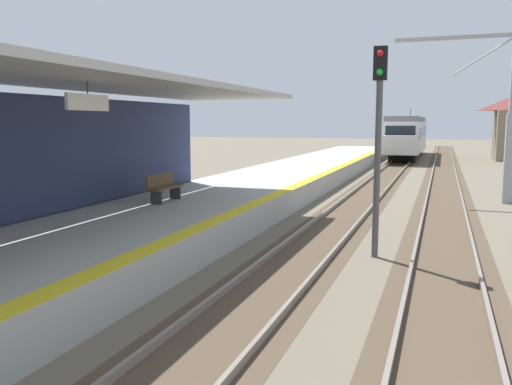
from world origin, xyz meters
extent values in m
cube|color=#A8A8A3|center=(-2.50, 16.00, 0.45)|extent=(5.00, 80.00, 0.90)
cube|color=yellow|center=(-0.25, 16.00, 0.90)|extent=(0.50, 80.00, 0.01)
cube|color=white|center=(-2.20, 11.08, 3.82)|extent=(0.08, 1.40, 0.36)
cylinder|color=#333333|center=(-2.20, 11.08, 4.14)|extent=(0.03, 0.03, 0.27)
cube|color=#4C3D2D|center=(1.90, 20.00, 0.00)|extent=(2.34, 120.00, 0.01)
cube|color=slate|center=(1.18, 20.00, 0.08)|extent=(0.08, 120.00, 0.15)
cube|color=slate|center=(2.62, 20.00, 0.08)|extent=(0.08, 120.00, 0.15)
cube|color=#4C3D2D|center=(5.30, 20.00, 0.00)|extent=(2.34, 120.00, 0.01)
cube|color=slate|center=(4.58, 20.00, 0.08)|extent=(0.08, 120.00, 0.15)
cube|color=slate|center=(6.02, 20.00, 0.08)|extent=(0.08, 120.00, 0.15)
cube|color=silver|center=(1.90, 53.65, 2.07)|extent=(2.90, 18.00, 2.70)
cube|color=slate|center=(1.90, 53.65, 3.64)|extent=(2.67, 18.00, 0.44)
cube|color=black|center=(1.90, 44.63, 2.48)|extent=(2.32, 0.06, 1.21)
cube|color=silver|center=(1.90, 43.85, 1.60)|extent=(2.78, 1.60, 1.49)
cube|color=black|center=(3.36, 53.65, 2.48)|extent=(0.04, 15.84, 0.86)
cylinder|color=#333333|center=(1.90, 57.25, 4.31)|extent=(0.06, 0.06, 0.90)
cube|color=black|center=(1.90, 47.80, 0.36)|extent=(2.17, 2.20, 0.72)
cube|color=black|center=(1.90, 59.50, 0.36)|extent=(2.17, 2.20, 0.72)
cylinder|color=#4C4C4C|center=(3.63, 14.62, 2.20)|extent=(0.16, 0.16, 4.40)
cube|color=black|center=(3.63, 14.62, 4.80)|extent=(0.32, 0.24, 0.80)
sphere|color=red|center=(3.63, 14.48, 5.02)|extent=(0.16, 0.16, 0.16)
sphere|color=green|center=(3.63, 14.48, 4.58)|extent=(0.16, 0.16, 0.16)
cube|color=#9EA3A8|center=(7.78, 25.45, 1.88)|extent=(0.40, 0.40, 3.75)
cube|color=#9EA3A8|center=(5.38, 25.45, 6.90)|extent=(4.80, 0.16, 0.16)
cylinder|color=#9EA3A8|center=(6.58, 25.45, 6.10)|extent=(2.47, 0.07, 1.60)
cube|color=brown|center=(-3.03, 15.85, 1.34)|extent=(0.44, 1.60, 0.06)
cube|color=brown|center=(-3.23, 15.85, 1.58)|extent=(0.06, 1.60, 0.40)
cube|color=#333333|center=(-3.03, 15.25, 1.12)|extent=(0.36, 0.08, 0.44)
cube|color=#333333|center=(-3.03, 16.45, 1.12)|extent=(0.36, 0.08, 0.44)
camera|label=1|loc=(5.13, 1.49, 3.40)|focal=36.53mm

